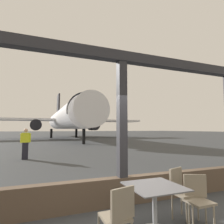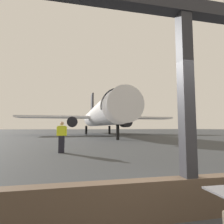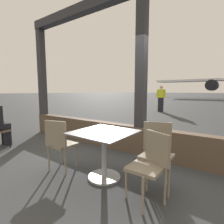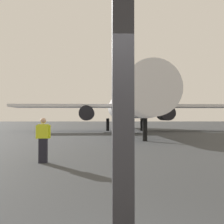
# 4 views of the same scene
# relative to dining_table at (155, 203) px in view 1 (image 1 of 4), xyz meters

# --- Properties ---
(ground_plane) EXTENTS (220.00, 220.00, 0.00)m
(ground_plane) POSITION_rel_dining_table_xyz_m (-0.02, 41.29, -0.48)
(ground_plane) COLOR #383A3D
(window_frame) EXTENTS (7.42, 0.24, 3.58)m
(window_frame) POSITION_rel_dining_table_xyz_m (-0.02, 1.29, 0.82)
(window_frame) COLOR brown
(window_frame) RESTS_ON ground
(dining_table) EXTENTS (0.88, 0.88, 0.76)m
(dining_table) POSITION_rel_dining_table_xyz_m (0.00, 0.00, 0.00)
(dining_table) COLOR slate
(dining_table) RESTS_ON ground
(cafe_chair_window_left) EXTENTS (0.49, 0.49, 0.93)m
(cafe_chair_window_left) POSITION_rel_dining_table_xyz_m (0.76, 0.26, 0.09)
(cafe_chair_window_left) COLOR gray
(cafe_chair_window_left) RESTS_ON ground
(cafe_chair_window_right) EXTENTS (0.47, 0.47, 0.90)m
(cafe_chair_window_right) POSITION_rel_dining_table_xyz_m (-0.77, -0.26, 0.06)
(cafe_chair_window_right) COLOR gray
(cafe_chair_window_right) RESTS_ON ground
(cafe_chair_aisle_left) EXTENTS (0.51, 0.51, 0.87)m
(cafe_chair_aisle_left) POSITION_rel_dining_table_xyz_m (0.83, -0.10, 0.05)
(cafe_chair_aisle_left) COLOR gray
(cafe_chair_aisle_left) RESTS_ON ground
(airplane) EXTENTS (30.44, 35.57, 10.68)m
(airplane) POSITION_rel_dining_table_xyz_m (3.11, 32.94, 3.22)
(airplane) COLOR silver
(airplane) RESTS_ON ground
(ground_crew_worker) EXTENTS (0.55, 0.24, 1.74)m
(ground_crew_worker) POSITION_rel_dining_table_xyz_m (-2.47, 9.22, 0.43)
(ground_crew_worker) COLOR black
(ground_crew_worker) RESTS_ON ground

